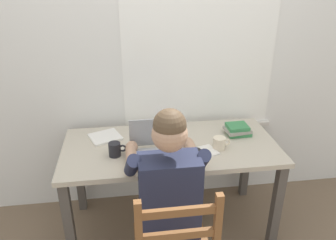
{
  "coord_description": "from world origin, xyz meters",
  "views": [
    {
      "loc": [
        -0.3,
        -2.04,
        1.89
      ],
      "look_at": [
        -0.03,
        -0.05,
        0.95
      ],
      "focal_mm": 35.56,
      "sensor_mm": 36.0,
      "label": 1
    }
  ],
  "objects_px": {
    "desk": "(171,156)",
    "landscape_photo_print": "(166,131)",
    "laptop": "(155,147)",
    "computer_mouse": "(198,151)",
    "seated_person": "(167,188)",
    "coffee_mug_white": "(219,143)",
    "coffee_mug_dark": "(115,149)",
    "book_stack_main": "(238,130)"
  },
  "relations": [
    {
      "from": "computer_mouse",
      "to": "seated_person",
      "type": "bearing_deg",
      "value": -130.93
    },
    {
      "from": "coffee_mug_white",
      "to": "book_stack_main",
      "type": "height_order",
      "value": "coffee_mug_white"
    },
    {
      "from": "seated_person",
      "to": "laptop",
      "type": "height_order",
      "value": "seated_person"
    },
    {
      "from": "laptop",
      "to": "coffee_mug_white",
      "type": "relative_size",
      "value": 2.67
    },
    {
      "from": "laptop",
      "to": "landscape_photo_print",
      "type": "distance_m",
      "value": 0.35
    },
    {
      "from": "laptop",
      "to": "coffee_mug_white",
      "type": "height_order",
      "value": "laptop"
    },
    {
      "from": "coffee_mug_dark",
      "to": "landscape_photo_print",
      "type": "distance_m",
      "value": 0.5
    },
    {
      "from": "computer_mouse",
      "to": "coffee_mug_white",
      "type": "distance_m",
      "value": 0.17
    },
    {
      "from": "seated_person",
      "to": "coffee_mug_white",
      "type": "xyz_separation_m",
      "value": [
        0.41,
        0.33,
        0.09
      ]
    },
    {
      "from": "laptop",
      "to": "coffee_mug_white",
      "type": "xyz_separation_m",
      "value": [
        0.45,
        0.01,
        -0.01
      ]
    },
    {
      "from": "laptop",
      "to": "computer_mouse",
      "type": "distance_m",
      "value": 0.29
    },
    {
      "from": "coffee_mug_white",
      "to": "book_stack_main",
      "type": "bearing_deg",
      "value": 44.63
    },
    {
      "from": "computer_mouse",
      "to": "book_stack_main",
      "type": "xyz_separation_m",
      "value": [
        0.36,
        0.24,
        0.02
      ]
    },
    {
      "from": "seated_person",
      "to": "computer_mouse",
      "type": "height_order",
      "value": "seated_person"
    },
    {
      "from": "laptop",
      "to": "book_stack_main",
      "type": "relative_size",
      "value": 1.68
    },
    {
      "from": "coffee_mug_white",
      "to": "landscape_photo_print",
      "type": "xyz_separation_m",
      "value": [
        -0.33,
        0.32,
        -0.04
      ]
    },
    {
      "from": "laptop",
      "to": "book_stack_main",
      "type": "bearing_deg",
      "value": 17.53
    },
    {
      "from": "seated_person",
      "to": "landscape_photo_print",
      "type": "height_order",
      "value": "seated_person"
    },
    {
      "from": "seated_person",
      "to": "computer_mouse",
      "type": "distance_m",
      "value": 0.39
    },
    {
      "from": "desk",
      "to": "laptop",
      "type": "bearing_deg",
      "value": -138.09
    },
    {
      "from": "coffee_mug_white",
      "to": "landscape_photo_print",
      "type": "relative_size",
      "value": 0.95
    },
    {
      "from": "desk",
      "to": "seated_person",
      "type": "bearing_deg",
      "value": -101.07
    },
    {
      "from": "seated_person",
      "to": "book_stack_main",
      "type": "distance_m",
      "value": 0.81
    },
    {
      "from": "book_stack_main",
      "to": "coffee_mug_white",
      "type": "bearing_deg",
      "value": -135.37
    },
    {
      "from": "computer_mouse",
      "to": "coffee_mug_dark",
      "type": "distance_m",
      "value": 0.55
    },
    {
      "from": "seated_person",
      "to": "landscape_photo_print",
      "type": "relative_size",
      "value": 9.53
    },
    {
      "from": "desk",
      "to": "landscape_photo_print",
      "type": "distance_m",
      "value": 0.24
    },
    {
      "from": "desk",
      "to": "laptop",
      "type": "xyz_separation_m",
      "value": [
        -0.12,
        -0.11,
        0.15
      ]
    },
    {
      "from": "desk",
      "to": "coffee_mug_dark",
      "type": "bearing_deg",
      "value": -166.53
    },
    {
      "from": "coffee_mug_white",
      "to": "book_stack_main",
      "type": "relative_size",
      "value": 0.63
    },
    {
      "from": "book_stack_main",
      "to": "seated_person",
      "type": "bearing_deg",
      "value": -139.11
    },
    {
      "from": "coffee_mug_white",
      "to": "computer_mouse",
      "type": "bearing_deg",
      "value": -164.41
    },
    {
      "from": "laptop",
      "to": "coffee_mug_dark",
      "type": "xyz_separation_m",
      "value": [
        -0.26,
        0.02,
        -0.01
      ]
    },
    {
      "from": "computer_mouse",
      "to": "coffee_mug_dark",
      "type": "relative_size",
      "value": 0.84
    },
    {
      "from": "laptop",
      "to": "landscape_photo_print",
      "type": "bearing_deg",
      "value": 69.65
    },
    {
      "from": "seated_person",
      "to": "laptop",
      "type": "bearing_deg",
      "value": 96.65
    },
    {
      "from": "computer_mouse",
      "to": "book_stack_main",
      "type": "bearing_deg",
      "value": 33.69
    },
    {
      "from": "laptop",
      "to": "computer_mouse",
      "type": "relative_size",
      "value": 3.3
    },
    {
      "from": "coffee_mug_dark",
      "to": "computer_mouse",
      "type": "bearing_deg",
      "value": -5.41
    },
    {
      "from": "desk",
      "to": "landscape_photo_print",
      "type": "height_order",
      "value": "landscape_photo_print"
    },
    {
      "from": "landscape_photo_print",
      "to": "computer_mouse",
      "type": "bearing_deg",
      "value": -47.88
    },
    {
      "from": "desk",
      "to": "coffee_mug_dark",
      "type": "xyz_separation_m",
      "value": [
        -0.39,
        -0.09,
        0.14
      ]
    }
  ]
}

